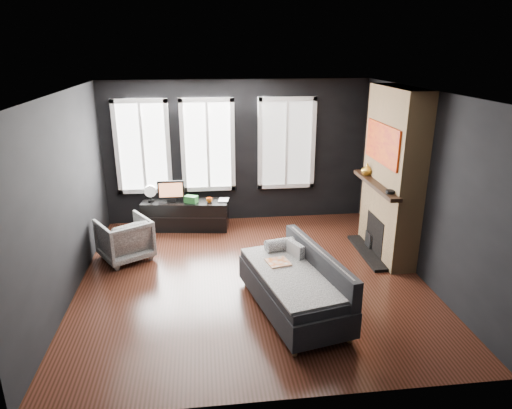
{
  "coord_description": "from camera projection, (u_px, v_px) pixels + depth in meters",
  "views": [
    {
      "loc": [
        -0.66,
        -6.02,
        3.27
      ],
      "look_at": [
        0.1,
        0.3,
        1.05
      ],
      "focal_mm": 32.0,
      "sensor_mm": 36.0,
      "label": 1
    }
  ],
  "objects": [
    {
      "name": "floor",
      "position": [
        252.0,
        278.0,
        6.79
      ],
      "size": [
        5.0,
        5.0,
        0.0
      ],
      "primitive_type": "plane",
      "color": "black",
      "rests_on": "ground"
    },
    {
      "name": "ceiling",
      "position": [
        251.0,
        92.0,
        5.9
      ],
      "size": [
        5.0,
        5.0,
        0.0
      ],
      "primitive_type": "plane",
      "color": "white",
      "rests_on": "ground"
    },
    {
      "name": "wall_back",
      "position": [
        237.0,
        152.0,
        8.69
      ],
      "size": [
        5.0,
        0.02,
        2.7
      ],
      "primitive_type": "cube",
      "color": "black",
      "rests_on": "ground"
    },
    {
      "name": "wall_left",
      "position": [
        65.0,
        198.0,
        6.06
      ],
      "size": [
        0.02,
        5.0,
        2.7
      ],
      "primitive_type": "cube",
      "color": "black",
      "rests_on": "ground"
    },
    {
      "name": "wall_right",
      "position": [
        422.0,
        185.0,
        6.63
      ],
      "size": [
        0.02,
        5.0,
        2.7
      ],
      "primitive_type": "cube",
      "color": "black",
      "rests_on": "ground"
    },
    {
      "name": "windows",
      "position": [
        212.0,
        98.0,
        8.26
      ],
      "size": [
        4.0,
        0.16,
        1.76
      ],
      "primitive_type": null,
      "color": "white",
      "rests_on": "wall_back"
    },
    {
      "name": "fireplace",
      "position": [
        392.0,
        175.0,
        7.17
      ],
      "size": [
        0.7,
        1.62,
        2.7
      ],
      "primitive_type": null,
      "color": "#93724C",
      "rests_on": "floor"
    },
    {
      "name": "sofa",
      "position": [
        293.0,
        282.0,
        5.83
      ],
      "size": [
        1.34,
        2.05,
        0.81
      ],
      "primitive_type": null,
      "rotation": [
        0.0,
        0.0,
        0.22
      ],
      "color": "#242427",
      "rests_on": "floor"
    },
    {
      "name": "stripe_pillow",
      "position": [
        295.0,
        254.0,
        6.21
      ],
      "size": [
        0.2,
        0.35,
        0.34
      ],
      "primitive_type": "cube",
      "rotation": [
        0.0,
        0.0,
        0.38
      ],
      "color": "gray",
      "rests_on": "sofa"
    },
    {
      "name": "armchair",
      "position": [
        124.0,
        237.0,
        7.29
      ],
      "size": [
        0.98,
        0.97,
        0.75
      ],
      "primitive_type": "imported",
      "rotation": [
        0.0,
        0.0,
        -2.6
      ],
      "color": "silver",
      "rests_on": "floor"
    },
    {
      "name": "media_console",
      "position": [
        186.0,
        215.0,
        8.56
      ],
      "size": [
        1.63,
        0.71,
        0.54
      ],
      "primitive_type": null,
      "rotation": [
        0.0,
        0.0,
        -0.14
      ],
      "color": "black",
      "rests_on": "floor"
    },
    {
      "name": "monitor",
      "position": [
        171.0,
        190.0,
        8.39
      ],
      "size": [
        0.5,
        0.11,
        0.44
      ],
      "primitive_type": null,
      "rotation": [
        0.0,
        0.0,
        0.0
      ],
      "color": "black",
      "rests_on": "media_console"
    },
    {
      "name": "desk_fan",
      "position": [
        150.0,
        193.0,
        8.4
      ],
      "size": [
        0.23,
        0.23,
        0.32
      ],
      "primitive_type": null,
      "rotation": [
        0.0,
        0.0,
        0.03
      ],
      "color": "#A7A7A7",
      "rests_on": "media_console"
    },
    {
      "name": "mug",
      "position": [
        209.0,
        199.0,
        8.38
      ],
      "size": [
        0.12,
        0.1,
        0.11
      ],
      "primitive_type": "imported",
      "rotation": [
        0.0,
        0.0,
        -0.08
      ],
      "color": "#D05E12",
      "rests_on": "media_console"
    },
    {
      "name": "book",
      "position": [
        219.0,
        194.0,
        8.46
      ],
      "size": [
        0.18,
        0.05,
        0.25
      ],
      "primitive_type": "imported",
      "rotation": [
        0.0,
        0.0,
        -0.17
      ],
      "color": "#BDB396",
      "rests_on": "media_console"
    },
    {
      "name": "storage_box",
      "position": [
        191.0,
        199.0,
        8.37
      ],
      "size": [
        0.27,
        0.23,
        0.13
      ],
      "primitive_type": "cube",
      "rotation": [
        0.0,
        0.0,
        -0.46
      ],
      "color": "#256629",
      "rests_on": "media_console"
    },
    {
      "name": "mantel_vase",
      "position": [
        367.0,
        169.0,
        7.57
      ],
      "size": [
        0.23,
        0.23,
        0.19
      ],
      "primitive_type": "imported",
      "rotation": [
        0.0,
        0.0,
        0.18
      ],
      "color": "gold",
      "rests_on": "fireplace"
    },
    {
      "name": "mantel_clock",
      "position": [
        390.0,
        192.0,
        6.66
      ],
      "size": [
        0.18,
        0.18,
        0.04
      ],
      "primitive_type": "cylinder",
      "rotation": [
        0.0,
        0.0,
        -0.42
      ],
      "color": "black",
      "rests_on": "fireplace"
    }
  ]
}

